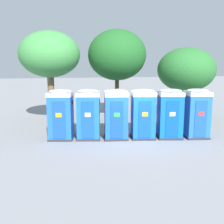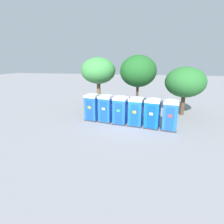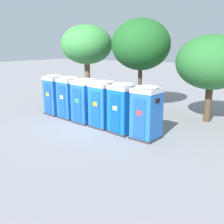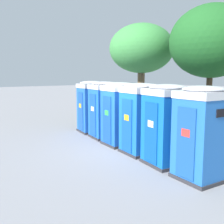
{
  "view_description": "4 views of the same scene",
  "coord_description": "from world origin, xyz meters",
  "px_view_note": "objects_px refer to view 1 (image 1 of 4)",
  "views": [
    {
      "loc": [
        -3.55,
        -12.48,
        3.8
      ],
      "look_at": [
        -0.85,
        0.35,
        1.37
      ],
      "focal_mm": 42.0,
      "sensor_mm": 36.0,
      "label": 1
    },
    {
      "loc": [
        1.69,
        -14.35,
        5.38
      ],
      "look_at": [
        -1.45,
        0.46,
        0.97
      ],
      "focal_mm": 28.0,
      "sensor_mm": 36.0,
      "label": 2
    },
    {
      "loc": [
        8.48,
        -11.08,
        4.21
      ],
      "look_at": [
        1.37,
        -0.02,
        0.93
      ],
      "focal_mm": 42.0,
      "sensor_mm": 36.0,
      "label": 3
    },
    {
      "loc": [
        7.32,
        -6.48,
        2.8
      ],
      "look_at": [
        -1.33,
        0.44,
        1.25
      ],
      "focal_mm": 42.0,
      "sensor_mm": 36.0,
      "label": 4
    }
  ],
  "objects_px": {
    "street_tree_1": "(186,70)",
    "portapotty_3": "(143,113)",
    "portapotty_0": "(61,114)",
    "portapotty_1": "(88,114)",
    "street_tree_0": "(50,55)",
    "portapotty_5": "(196,113)",
    "portapotty_4": "(170,113)",
    "street_tree_2": "(117,55)",
    "portapotty_2": "(116,114)"
  },
  "relations": [
    {
      "from": "portapotty_1",
      "to": "street_tree_1",
      "type": "height_order",
      "value": "street_tree_1"
    },
    {
      "from": "portapotty_1",
      "to": "portapotty_4",
      "type": "xyz_separation_m",
      "value": [
        4.13,
        -0.69,
        -0.0
      ]
    },
    {
      "from": "portapotty_5",
      "to": "street_tree_1",
      "type": "bearing_deg",
      "value": 69.67
    },
    {
      "from": "portapotty_1",
      "to": "portapotty_4",
      "type": "distance_m",
      "value": 4.18
    },
    {
      "from": "street_tree_0",
      "to": "portapotty_3",
      "type": "bearing_deg",
      "value": -44.99
    },
    {
      "from": "portapotty_4",
      "to": "portapotty_1",
      "type": "bearing_deg",
      "value": 170.51
    },
    {
      "from": "portapotty_3",
      "to": "street_tree_2",
      "type": "distance_m",
      "value": 5.72
    },
    {
      "from": "portapotty_2",
      "to": "portapotty_4",
      "type": "distance_m",
      "value": 2.79
    },
    {
      "from": "portapotty_3",
      "to": "portapotty_2",
      "type": "bearing_deg",
      "value": 172.45
    },
    {
      "from": "portapotty_0",
      "to": "street_tree_2",
      "type": "distance_m",
      "value": 6.44
    },
    {
      "from": "portapotty_5",
      "to": "portapotty_4",
      "type": "bearing_deg",
      "value": 170.85
    },
    {
      "from": "portapotty_0",
      "to": "portapotty_5",
      "type": "distance_m",
      "value": 6.97
    },
    {
      "from": "portapotty_1",
      "to": "portapotty_5",
      "type": "xyz_separation_m",
      "value": [
        5.5,
        -0.91,
        0.0
      ]
    },
    {
      "from": "portapotty_3",
      "to": "portapotty_1",
      "type": "bearing_deg",
      "value": 170.52
    },
    {
      "from": "portapotty_0",
      "to": "street_tree_0",
      "type": "bearing_deg",
      "value": 97.46
    },
    {
      "from": "street_tree_0",
      "to": "portapotty_1",
      "type": "bearing_deg",
      "value": -65.64
    },
    {
      "from": "portapotty_0",
      "to": "street_tree_2",
      "type": "bearing_deg",
      "value": 46.98
    },
    {
      "from": "portapotty_3",
      "to": "portapotty_4",
      "type": "relative_size",
      "value": 1.0
    },
    {
      "from": "portapotty_3",
      "to": "street_tree_1",
      "type": "bearing_deg",
      "value": 42.95
    },
    {
      "from": "portapotty_5",
      "to": "street_tree_1",
      "type": "distance_m",
      "value": 5.33
    },
    {
      "from": "portapotty_2",
      "to": "portapotty_0",
      "type": "bearing_deg",
      "value": 169.68
    },
    {
      "from": "portapotty_3",
      "to": "portapotty_4",
      "type": "height_order",
      "value": "same"
    },
    {
      "from": "portapotty_0",
      "to": "portapotty_1",
      "type": "bearing_deg",
      "value": -9.22
    },
    {
      "from": "portapotty_0",
      "to": "portapotty_1",
      "type": "height_order",
      "value": "same"
    },
    {
      "from": "street_tree_2",
      "to": "portapotty_2",
      "type": "bearing_deg",
      "value": -103.56
    },
    {
      "from": "street_tree_1",
      "to": "street_tree_2",
      "type": "relative_size",
      "value": 0.81
    },
    {
      "from": "street_tree_0",
      "to": "portapotty_4",
      "type": "bearing_deg",
      "value": -39.0
    },
    {
      "from": "portapotty_0",
      "to": "street_tree_0",
      "type": "distance_m",
      "value": 5.03
    },
    {
      "from": "portapotty_3",
      "to": "portapotty_5",
      "type": "relative_size",
      "value": 1.0
    },
    {
      "from": "street_tree_1",
      "to": "street_tree_2",
      "type": "height_order",
      "value": "street_tree_2"
    },
    {
      "from": "portapotty_2",
      "to": "street_tree_1",
      "type": "relative_size",
      "value": 0.52
    },
    {
      "from": "portapotty_2",
      "to": "street_tree_2",
      "type": "bearing_deg",
      "value": 76.44
    },
    {
      "from": "portapotty_4",
      "to": "street_tree_2",
      "type": "relative_size",
      "value": 0.42
    },
    {
      "from": "portapotty_2",
      "to": "street_tree_1",
      "type": "xyz_separation_m",
      "value": [
        5.84,
        3.97,
        2.09
      ]
    },
    {
      "from": "portapotty_1",
      "to": "portapotty_4",
      "type": "bearing_deg",
      "value": -9.49
    },
    {
      "from": "portapotty_4",
      "to": "street_tree_2",
      "type": "xyz_separation_m",
      "value": [
        -1.64,
        5.05,
        3.07
      ]
    },
    {
      "from": "portapotty_4",
      "to": "portapotty_0",
      "type": "bearing_deg",
      "value": 170.58
    },
    {
      "from": "portapotty_4",
      "to": "street_tree_2",
      "type": "bearing_deg",
      "value": 107.97
    },
    {
      "from": "street_tree_1",
      "to": "portapotty_3",
      "type": "bearing_deg",
      "value": -137.05
    },
    {
      "from": "portapotty_3",
      "to": "street_tree_2",
      "type": "height_order",
      "value": "street_tree_2"
    },
    {
      "from": "portapotty_3",
      "to": "street_tree_0",
      "type": "relative_size",
      "value": 0.44
    },
    {
      "from": "portapotty_1",
      "to": "portapotty_4",
      "type": "relative_size",
      "value": 1.0
    },
    {
      "from": "portapotty_1",
      "to": "street_tree_0",
      "type": "bearing_deg",
      "value": 114.36
    },
    {
      "from": "portapotty_1",
      "to": "street_tree_1",
      "type": "distance_m",
      "value": 8.36
    },
    {
      "from": "portapotty_2",
      "to": "portapotty_3",
      "type": "distance_m",
      "value": 1.4
    },
    {
      "from": "portapotty_4",
      "to": "street_tree_1",
      "type": "height_order",
      "value": "street_tree_1"
    },
    {
      "from": "portapotty_3",
      "to": "street_tree_0",
      "type": "distance_m",
      "value": 7.25
    },
    {
      "from": "portapotty_1",
      "to": "street_tree_2",
      "type": "relative_size",
      "value": 0.42
    },
    {
      "from": "portapotty_4",
      "to": "street_tree_1",
      "type": "bearing_deg",
      "value": 54.86
    },
    {
      "from": "portapotty_1",
      "to": "street_tree_2",
      "type": "distance_m",
      "value": 5.89
    }
  ]
}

